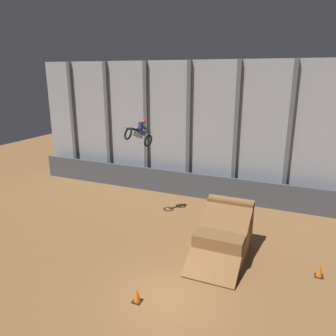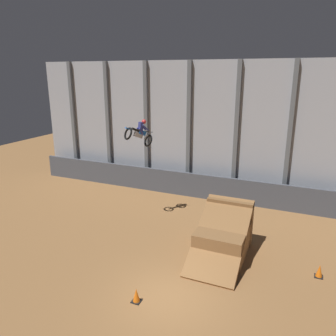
{
  "view_description": "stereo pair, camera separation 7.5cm",
  "coord_description": "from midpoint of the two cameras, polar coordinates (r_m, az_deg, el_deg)",
  "views": [
    {
      "loc": [
        4.34,
        -10.16,
        8.59
      ],
      "look_at": [
        -2.67,
        6.27,
        3.37
      ],
      "focal_mm": 35.0,
      "sensor_mm": 36.0,
      "label": 1
    },
    {
      "loc": [
        4.41,
        -10.13,
        8.59
      ],
      "look_at": [
        -2.67,
        6.27,
        3.37
      ],
      "focal_mm": 35.0,
      "sensor_mm": 36.0,
      "label": 2
    }
  ],
  "objects": [
    {
      "name": "dirt_ramp",
      "position": [
        16.7,
        9.62,
        -11.51
      ],
      "size": [
        2.35,
        4.3,
        2.52
      ],
      "color": "brown",
      "rests_on": "ground_plane"
    },
    {
      "name": "lower_barrier",
      "position": [
        22.77,
        10.67,
        -3.82
      ],
      "size": [
        31.36,
        0.2,
        1.74
      ],
      "color": "#474C56",
      "rests_on": "ground_plane"
    },
    {
      "name": "ground_plane",
      "position": [
        13.99,
        -0.19,
        -21.59
      ],
      "size": [
        60.0,
        60.0,
        0.0
      ],
      "primitive_type": "plane",
      "color": "olive"
    },
    {
      "name": "rider_bike_solo",
      "position": [
        18.83,
        -5.12,
        6.03
      ],
      "size": [
        1.52,
        1.8,
        1.66
      ],
      "rotation": [
        -0.4,
        0.0,
        -0.57
      ],
      "color": "black"
    },
    {
      "name": "traffic_cone_arena_edge",
      "position": [
        16.34,
        24.77,
        -15.94
      ],
      "size": [
        0.36,
        0.36,
        0.58
      ],
      "color": "black",
      "rests_on": "ground_plane"
    },
    {
      "name": "traffic_cone_near_ramp",
      "position": [
        13.67,
        -5.58,
        -21.22
      ],
      "size": [
        0.36,
        0.36,
        0.58
      ],
      "color": "black",
      "rests_on": "ground_plane"
    },
    {
      "name": "arena_back_wall",
      "position": [
        22.72,
        11.73,
        6.12
      ],
      "size": [
        32.0,
        0.4,
        9.43
      ],
      "color": "#A3A8B2",
      "rests_on": "ground_plane"
    }
  ]
}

